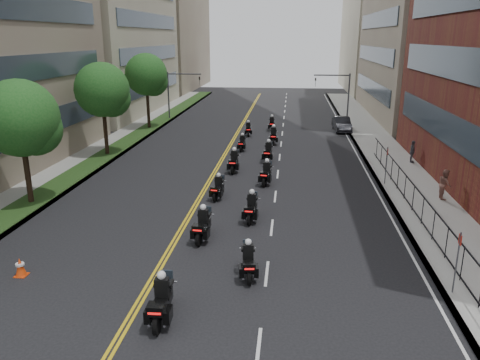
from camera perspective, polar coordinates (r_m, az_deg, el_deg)
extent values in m
plane|color=black|center=(16.40, -9.61, -18.88)|extent=(160.00, 160.00, 0.00)
cube|color=gray|center=(39.71, 17.66, 2.43)|extent=(4.00, 90.00, 0.15)
cube|color=gray|center=(42.05, -16.36, 3.33)|extent=(4.00, 90.00, 0.15)
cube|color=#1F3A15|center=(41.73, -15.35, 3.45)|extent=(2.00, 90.00, 0.04)
cube|color=#333F4C|center=(31.92, 24.33, 4.60)|extent=(0.12, 25.80, 1.80)
cube|color=#333F4C|center=(31.41, 25.24, 11.73)|extent=(0.12, 25.80, 1.80)
cube|color=#333F4C|center=(31.40, 26.20, 18.97)|extent=(0.12, 25.80, 1.80)
cube|color=#333F4C|center=(61.83, 15.72, 10.82)|extent=(0.12, 24.08, 1.80)
cube|color=#333F4C|center=(61.56, 16.03, 14.52)|extent=(0.12, 24.08, 1.80)
cube|color=#333F4C|center=(61.56, 16.35, 18.23)|extent=(0.12, 24.08, 1.80)
cube|color=#A49A84|center=(92.45, 18.06, 18.42)|extent=(15.00, 28.00, 26.00)
cube|color=#333F4C|center=(35.23, -24.65, 5.61)|extent=(0.12, 25.80, 1.80)
cube|color=#333F4C|center=(34.77, -25.48, 12.06)|extent=(0.12, 25.80, 1.80)
cube|color=#333F4C|center=(34.76, -26.36, 18.61)|extent=(0.12, 25.80, 1.80)
cube|color=#333F4C|center=(63.60, -10.42, 11.33)|extent=(0.12, 24.08, 1.80)
cube|color=#333F4C|center=(63.34, -10.62, 14.93)|extent=(0.12, 24.08, 1.80)
cube|color=#333F4C|center=(63.34, -10.83, 18.54)|extent=(0.12, 24.08, 1.80)
cube|color=#7F6C5C|center=(94.43, -10.35, 18.90)|extent=(16.00, 28.00, 26.00)
cube|color=black|center=(26.90, 21.01, -1.33)|extent=(0.05, 28.00, 0.05)
cube|color=black|center=(27.31, 20.72, -3.92)|extent=(0.05, 28.00, 0.05)
cylinder|color=#321F16|center=(29.88, -24.60, 1.65)|extent=(0.32, 0.32, 4.83)
sphere|color=#1B531C|center=(29.34, -25.26, 6.85)|extent=(4.40, 4.40, 4.40)
sphere|color=#1B531C|center=(29.48, -23.70, 5.71)|extent=(3.08, 3.08, 3.08)
cylinder|color=#321F16|center=(40.35, -16.13, 6.40)|extent=(0.32, 0.32, 5.11)
sphere|color=#1B531C|center=(39.94, -16.47, 10.51)|extent=(4.40, 4.40, 4.40)
sphere|color=#1B531C|center=(40.17, -15.37, 9.58)|extent=(3.08, 3.08, 3.08)
cylinder|color=#321F16|center=(51.49, -11.16, 9.09)|extent=(0.32, 0.32, 5.39)
sphere|color=#1B531C|center=(51.17, -11.36, 12.50)|extent=(4.40, 4.40, 4.40)
sphere|color=#1B531C|center=(51.44, -10.53, 11.71)|extent=(3.08, 3.08, 3.08)
cylinder|color=#3F3F44|center=(55.52, 13.07, 9.64)|extent=(0.18, 0.18, 5.60)
cylinder|color=#3F3F44|center=(55.06, 11.14, 12.43)|extent=(4.00, 0.14, 0.14)
imported|color=black|center=(55.01, 9.19, 11.68)|extent=(0.16, 0.20, 1.00)
cylinder|color=#3F3F44|center=(57.00, -8.71, 10.07)|extent=(0.18, 0.18, 5.60)
cylinder|color=#3F3F44|center=(56.28, -6.81, 12.71)|extent=(4.00, 0.14, 0.14)
imported|color=black|center=(55.97, -4.95, 11.92)|extent=(0.16, 0.20, 1.00)
cylinder|color=black|center=(16.58, -10.11, -16.90)|extent=(0.18, 0.75, 0.74)
cylinder|color=black|center=(18.02, -8.75, -13.83)|extent=(0.18, 0.75, 0.74)
cube|color=black|center=(17.13, -9.45, -14.43)|extent=(0.52, 1.49, 0.44)
cube|color=silver|center=(17.31, -9.37, -15.05)|extent=(0.44, 0.62, 0.33)
cube|color=black|center=(16.28, -10.22, -15.23)|extent=(0.59, 0.48, 0.35)
cube|color=red|center=(16.10, -10.42, -15.73)|extent=(0.44, 0.05, 0.08)
cube|color=black|center=(16.90, -9.50, -12.76)|extent=(0.49, 0.32, 0.68)
sphere|color=white|center=(16.69, -9.57, -11.37)|extent=(0.32, 0.32, 0.32)
cylinder|color=black|center=(19.13, 1.10, -11.79)|extent=(0.22, 0.67, 0.66)
cylinder|color=black|center=(20.51, 0.91, -9.70)|extent=(0.22, 0.67, 0.66)
cube|color=black|center=(19.69, 1.01, -10.01)|extent=(0.58, 1.36, 0.39)
cube|color=silver|center=(19.84, 1.00, -10.52)|extent=(0.44, 0.58, 0.29)
cube|color=black|center=(18.89, 1.11, -10.45)|extent=(0.56, 0.47, 0.31)
cube|color=red|center=(18.72, 1.14, -10.79)|extent=(0.39, 0.08, 0.07)
cube|color=black|center=(19.52, 1.01, -8.67)|extent=(0.46, 0.33, 0.60)
sphere|color=white|center=(19.35, 1.01, -7.57)|extent=(0.28, 0.28, 0.28)
cylinder|color=black|center=(22.48, -5.05, -7.17)|extent=(0.20, 0.73, 0.72)
cylinder|color=black|center=(23.98, -3.96, -5.54)|extent=(0.20, 0.73, 0.72)
cube|color=black|center=(23.11, -4.50, -5.65)|extent=(0.56, 1.46, 0.42)
cube|color=silver|center=(23.25, -4.46, -6.16)|extent=(0.45, 0.61, 0.32)
cube|color=black|center=(22.26, -5.09, -5.87)|extent=(0.59, 0.49, 0.34)
cube|color=red|center=(22.07, -5.24, -6.14)|extent=(0.43, 0.06, 0.07)
cube|color=black|center=(22.96, -4.50, -4.38)|extent=(0.49, 0.33, 0.66)
sphere|color=white|center=(22.81, -4.52, -3.32)|extent=(0.31, 0.31, 0.31)
cylinder|color=black|center=(24.74, 1.14, -4.80)|extent=(0.19, 0.71, 0.70)
cylinder|color=black|center=(26.26, 1.69, -3.48)|extent=(0.19, 0.71, 0.70)
cube|color=black|center=(25.40, 1.43, -3.51)|extent=(0.52, 1.41, 0.41)
cube|color=silver|center=(25.53, 1.44, -3.97)|extent=(0.43, 0.59, 0.31)
cube|color=black|center=(24.55, 1.14, -3.64)|extent=(0.56, 0.47, 0.33)
cube|color=red|center=(24.36, 1.07, -3.86)|extent=(0.41, 0.06, 0.07)
cube|color=black|center=(25.27, 1.45, -2.38)|extent=(0.47, 0.32, 0.64)
sphere|color=white|center=(25.14, 1.46, -1.45)|extent=(0.30, 0.30, 0.30)
cylinder|color=black|center=(28.23, -3.06, -2.06)|extent=(0.21, 0.66, 0.64)
cylinder|color=black|center=(29.61, -2.23, -1.13)|extent=(0.21, 0.66, 0.64)
cube|color=black|center=(28.84, -2.65, -1.08)|extent=(0.56, 1.32, 0.38)
cube|color=silver|center=(28.95, -2.61, -1.47)|extent=(0.42, 0.56, 0.28)
cube|color=black|center=(28.08, -3.08, -1.11)|extent=(0.54, 0.46, 0.30)
cube|color=red|center=(27.90, -3.19, -1.27)|extent=(0.38, 0.08, 0.07)
cube|color=black|center=(28.74, -2.63, -0.16)|extent=(0.45, 0.32, 0.59)
sphere|color=white|center=(28.63, -2.64, 0.61)|extent=(0.28, 0.28, 0.28)
cylinder|color=black|center=(30.98, 2.97, -0.25)|extent=(0.24, 0.72, 0.70)
cylinder|color=black|center=(32.54, 3.52, 0.59)|extent=(0.24, 0.72, 0.70)
cube|color=black|center=(31.67, 3.26, 0.68)|extent=(0.62, 1.44, 0.41)
cube|color=silver|center=(31.79, 3.27, 0.29)|extent=(0.47, 0.62, 0.31)
cube|color=black|center=(30.82, 2.98, 0.70)|extent=(0.59, 0.50, 0.33)
cube|color=red|center=(30.62, 2.90, 0.55)|extent=(0.41, 0.09, 0.07)
cube|color=black|center=(31.58, 3.29, 1.61)|extent=(0.49, 0.35, 0.64)
sphere|color=white|center=(31.48, 3.31, 2.38)|extent=(0.30, 0.30, 0.30)
cylinder|color=black|center=(33.80, -0.90, 1.28)|extent=(0.16, 0.74, 0.74)
cylinder|color=black|center=(35.45, -0.53, 2.04)|extent=(0.16, 0.74, 0.74)
cube|color=black|center=(34.55, -0.71, 2.15)|extent=(0.47, 1.46, 0.43)
cube|color=silver|center=(34.66, -0.70, 1.78)|extent=(0.42, 0.60, 0.32)
cube|color=black|center=(33.65, -0.90, 2.20)|extent=(0.57, 0.46, 0.35)
cube|color=red|center=(33.44, -0.95, 2.07)|extent=(0.43, 0.04, 0.08)
cube|color=black|center=(34.46, -0.70, 3.04)|extent=(0.48, 0.31, 0.67)
sphere|color=white|center=(34.37, -0.70, 3.78)|extent=(0.31, 0.31, 0.31)
cylinder|color=black|center=(36.74, 3.32, 2.54)|extent=(0.19, 0.73, 0.73)
cylinder|color=black|center=(38.39, 3.62, 3.17)|extent=(0.19, 0.73, 0.73)
cube|color=black|center=(37.49, 3.48, 3.30)|extent=(0.54, 1.47, 0.43)
cube|color=silver|center=(37.60, 3.48, 2.96)|extent=(0.44, 0.61, 0.32)
cube|color=black|center=(36.61, 3.34, 3.38)|extent=(0.58, 0.48, 0.34)
cube|color=red|center=(36.39, 3.29, 3.27)|extent=(0.43, 0.06, 0.07)
cube|color=black|center=(37.42, 3.50, 4.12)|extent=(0.49, 0.33, 0.66)
sphere|color=white|center=(37.33, 3.52, 4.79)|extent=(0.31, 0.31, 0.31)
cylinder|color=black|center=(40.43, 0.13, 3.84)|extent=(0.16, 0.63, 0.62)
cylinder|color=black|center=(41.83, 0.44, 4.29)|extent=(0.16, 0.63, 0.62)
cube|color=black|center=(41.07, 0.29, 4.42)|extent=(0.45, 1.25, 0.37)
cube|color=silver|center=(41.16, 0.30, 4.15)|extent=(0.37, 0.52, 0.27)
cube|color=black|center=(40.32, 0.13, 4.50)|extent=(0.49, 0.41, 0.29)
cube|color=red|center=(40.14, 0.09, 4.41)|extent=(0.37, 0.05, 0.06)
cube|color=black|center=(41.02, 0.30, 5.06)|extent=(0.42, 0.28, 0.57)
sphere|color=white|center=(40.95, 0.30, 5.59)|extent=(0.27, 0.27, 0.27)
cylinder|color=black|center=(42.92, 4.07, 4.66)|extent=(0.16, 0.74, 0.73)
cylinder|color=black|center=(44.61, 4.12, 5.13)|extent=(0.16, 0.74, 0.73)
cube|color=black|center=(43.70, 4.10, 5.28)|extent=(0.48, 1.46, 0.43)
cube|color=silver|center=(43.81, 4.10, 4.98)|extent=(0.42, 0.60, 0.32)
cube|color=black|center=(42.81, 4.08, 5.39)|extent=(0.57, 0.46, 0.34)
cube|color=red|center=(42.59, 4.08, 5.30)|extent=(0.43, 0.04, 0.08)
cube|color=black|center=(43.65, 4.12, 5.99)|extent=(0.48, 0.31, 0.67)
sphere|color=white|center=(43.58, 4.13, 6.58)|extent=(0.31, 0.31, 0.31)
cylinder|color=black|center=(46.68, 1.03, 5.64)|extent=(0.20, 0.64, 0.63)
cylinder|color=black|center=(48.12, 0.98, 5.99)|extent=(0.20, 0.64, 0.63)
cube|color=black|center=(47.35, 1.00, 6.12)|extent=(0.54, 1.29, 0.37)
cube|color=silver|center=(47.44, 1.00, 5.88)|extent=(0.41, 0.55, 0.28)
cube|color=black|center=(46.58, 1.03, 6.22)|extent=(0.52, 0.44, 0.30)
cube|color=red|center=(46.40, 1.04, 6.15)|extent=(0.37, 0.07, 0.06)
cube|color=black|center=(47.31, 1.01, 6.68)|extent=(0.43, 0.31, 0.57)
sphere|color=white|center=(47.25, 1.01, 7.15)|extent=(0.27, 0.27, 0.27)
cylinder|color=black|center=(49.45, 3.89, 6.28)|extent=(0.17, 0.68, 0.68)
cylinder|color=black|center=(51.02, 3.88, 6.62)|extent=(0.17, 0.68, 0.68)
cube|color=black|center=(50.19, 3.89, 6.77)|extent=(0.49, 1.36, 0.40)
cube|color=silver|center=(50.28, 3.88, 6.52)|extent=(0.41, 0.57, 0.30)
cube|color=black|center=(49.36, 3.90, 6.87)|extent=(0.54, 0.44, 0.32)
cube|color=red|center=(49.16, 3.90, 6.81)|extent=(0.40, 0.05, 0.07)
cube|color=black|center=(50.15, 3.90, 7.34)|extent=(0.45, 0.30, 0.62)
sphere|color=white|center=(50.09, 3.91, 7.81)|extent=(0.29, 0.29, 0.29)
imported|color=black|center=(50.79, 12.30, 6.68)|extent=(1.81, 4.58, 1.49)
imported|color=brown|center=(30.72, 23.69, -0.47)|extent=(0.75, 0.93, 1.83)
imported|color=#48464F|center=(38.77, 20.27, 3.26)|extent=(0.55, 1.06, 1.73)
cube|color=#ED400C|center=(21.95, -25.08, -10.46)|extent=(0.48, 0.48, 0.03)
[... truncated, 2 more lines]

